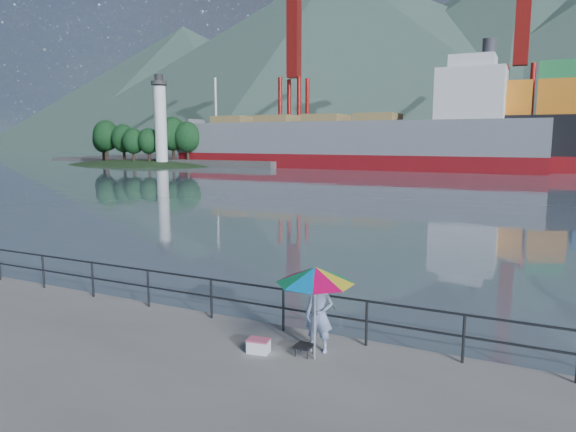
# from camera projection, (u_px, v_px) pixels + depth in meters

# --- Properties ---
(harbor_water) EXTENTS (500.00, 280.00, 0.00)m
(harbor_water) POSITION_uv_depth(u_px,v_px,m) (499.00, 156.00, 127.68)
(harbor_water) COLOR slate
(harbor_water) RESTS_ON ground
(far_dock) EXTENTS (200.00, 40.00, 0.40)m
(far_dock) POSITION_uv_depth(u_px,v_px,m) (546.00, 164.00, 90.42)
(far_dock) COLOR #514F4C
(far_dock) RESTS_ON ground
(guardrail) EXTENTS (22.00, 0.06, 1.03)m
(guardrail) POSITION_uv_depth(u_px,v_px,m) (179.00, 293.00, 13.19)
(guardrail) COLOR #2D3033
(guardrail) RESTS_ON ground
(lighthouse_islet) EXTENTS (48.00, 26.40, 19.20)m
(lighthouse_islet) POSITION_uv_depth(u_px,v_px,m) (139.00, 162.00, 90.46)
(lighthouse_islet) COLOR #263F1E
(lighthouse_islet) RESTS_ON ground
(fisherman) EXTENTS (0.64, 0.47, 1.60)m
(fisherman) POSITION_uv_depth(u_px,v_px,m) (319.00, 315.00, 10.73)
(fisherman) COLOR #33559A
(fisherman) RESTS_ON ground
(beach_umbrella) EXTENTS (2.01, 2.01, 1.93)m
(beach_umbrella) POSITION_uv_depth(u_px,v_px,m) (315.00, 275.00, 10.19)
(beach_umbrella) COLOR white
(beach_umbrella) RESTS_ON ground
(folding_stool) EXTENTS (0.38, 0.38, 0.23)m
(folding_stool) POSITION_uv_depth(u_px,v_px,m) (304.00, 350.00, 10.61)
(folding_stool) COLOR black
(folding_stool) RESTS_ON ground
(cooler_bag) EXTENTS (0.48, 0.36, 0.26)m
(cooler_bag) POSITION_uv_depth(u_px,v_px,m) (259.00, 346.00, 10.76)
(cooler_bag) COLOR white
(cooler_bag) RESTS_ON ground
(fishing_rod) EXTENTS (0.27, 1.60, 1.14)m
(fishing_rod) POSITION_uv_depth(u_px,v_px,m) (327.00, 334.00, 11.78)
(fishing_rod) COLOR black
(fishing_rod) RESTS_ON ground
(bulk_carrier) EXTENTS (58.05, 10.05, 14.50)m
(bulk_carrier) POSITION_uv_depth(u_px,v_px,m) (358.00, 141.00, 80.43)
(bulk_carrier) COLOR maroon
(bulk_carrier) RESTS_ON ground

